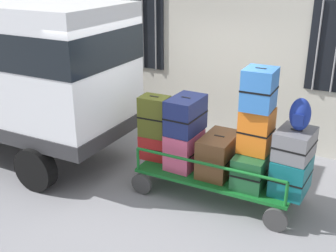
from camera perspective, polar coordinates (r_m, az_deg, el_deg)
ground_plane at (r=6.92m, az=0.04°, el=-7.43°), size 40.00×40.00×0.00m
building_wall at (r=8.14m, az=7.68°, el=15.36°), size 12.00×0.38×5.00m
luggage_cart at (r=6.43m, az=6.61°, el=-6.77°), size 2.38×1.04×0.38m
cart_railing at (r=6.27m, az=6.75°, el=-3.88°), size 2.28×0.91×0.36m
suitcase_left_bottom at (r=6.74m, az=-1.78°, el=-2.78°), size 0.49×0.35×0.40m
suitcase_left_middle at (r=6.54m, az=-1.85°, el=1.34°), size 0.46×0.36×0.64m
suitcase_midleft_bottom at (r=6.44m, az=2.20°, el=-3.18°), size 0.46×0.63×0.56m
suitcase_midleft_middle at (r=6.26m, az=2.40°, el=1.52°), size 0.45×0.68×0.54m
suitcase_center_bottom at (r=6.29m, az=6.83°, el=-3.82°), size 0.46×0.76×0.59m
suitcase_midright_bottom at (r=6.14m, az=11.38°, el=-5.45°), size 0.44×0.80×0.47m
suitcase_midright_middle at (r=5.93m, az=11.82°, el=-0.60°), size 0.45×0.42×0.64m
suitcase_midright_top at (r=5.71m, az=12.22°, el=4.91°), size 0.42×0.46×0.56m
suitcase_right_bottom at (r=6.01m, az=16.28°, el=-6.31°), size 0.49×0.64×0.51m
suitcase_right_middle at (r=5.83m, az=16.76°, el=-2.32°), size 0.51×0.63×0.40m
backpack at (r=5.65m, az=17.40°, el=1.45°), size 0.27×0.22×0.44m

